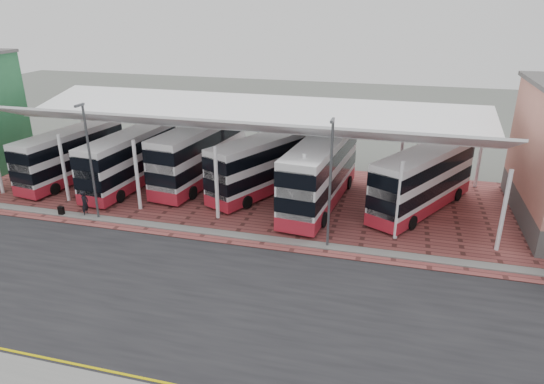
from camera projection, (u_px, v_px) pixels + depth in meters
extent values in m
plane|color=#50534D|center=(269.00, 299.00, 24.67)|extent=(140.00, 140.00, 0.00)
cube|color=black|center=(264.00, 310.00, 23.77)|extent=(120.00, 14.00, 0.02)
cube|color=brown|center=(341.00, 205.00, 35.85)|extent=(72.00, 16.00, 0.06)
cube|color=slate|center=(295.00, 243.00, 30.21)|extent=(120.00, 0.80, 0.14)
cylinder|color=white|center=(84.00, 131.00, 47.07)|extent=(0.26, 0.26, 4.60)
cylinder|color=white|center=(64.00, 169.00, 35.65)|extent=(0.26, 0.26, 5.20)
cylinder|color=white|center=(139.00, 135.00, 45.63)|extent=(0.26, 0.26, 4.60)
cylinder|color=white|center=(137.00, 176.00, 34.21)|extent=(0.26, 0.26, 5.20)
cylinder|color=white|center=(199.00, 139.00, 44.20)|extent=(0.26, 0.26, 4.60)
cylinder|color=white|center=(217.00, 183.00, 32.77)|extent=(0.26, 0.26, 5.20)
cylinder|color=white|center=(262.00, 144.00, 42.76)|extent=(0.26, 0.26, 4.60)
cylinder|color=white|center=(303.00, 192.00, 31.34)|extent=(0.26, 0.26, 5.20)
cylinder|color=white|center=(329.00, 149.00, 41.32)|extent=(0.26, 0.26, 4.60)
cylinder|color=white|center=(399.00, 201.00, 29.90)|extent=(0.26, 0.26, 5.20)
cylinder|color=white|center=(401.00, 154.00, 39.88)|extent=(0.26, 0.26, 4.60)
cylinder|color=white|center=(504.00, 211.00, 28.46)|extent=(0.26, 0.26, 5.20)
cylinder|color=white|center=(479.00, 160.00, 38.44)|extent=(0.26, 0.26, 4.60)
cube|color=white|center=(226.00, 125.00, 33.45)|extent=(37.00, 4.95, 1.95)
cube|color=white|center=(250.00, 111.00, 38.55)|extent=(37.00, 7.12, 1.43)
cylinder|color=#4B4D52|center=(91.00, 164.00, 32.20)|extent=(0.16, 0.16, 8.00)
cube|color=#4B4D52|center=(79.00, 105.00, 30.45)|extent=(0.15, 0.90, 0.15)
cylinder|color=#4B4D52|center=(330.00, 186.00, 28.36)|extent=(0.16, 0.16, 8.00)
cube|color=#4B4D52|center=(332.00, 120.00, 26.61)|extent=(0.15, 0.90, 0.15)
cube|color=white|center=(71.00, 154.00, 40.09)|extent=(3.77, 10.42, 3.98)
cube|color=#AE1F2F|center=(74.00, 172.00, 40.69)|extent=(3.81, 10.46, 0.83)
cube|color=black|center=(72.00, 159.00, 40.24)|extent=(3.81, 10.46, 0.88)
cube|color=black|center=(69.00, 141.00, 39.69)|extent=(3.81, 10.46, 0.88)
cube|color=black|center=(20.00, 174.00, 35.81)|extent=(2.08, 0.39, 3.33)
cylinder|color=black|center=(33.00, 185.00, 38.38)|extent=(0.39, 0.95, 0.93)
cylinder|color=black|center=(55.00, 189.00, 37.53)|extent=(0.39, 0.95, 0.93)
cylinder|color=black|center=(91.00, 161.00, 43.95)|extent=(0.39, 0.95, 0.93)
cylinder|color=black|center=(112.00, 164.00, 43.10)|extent=(0.39, 0.95, 0.93)
cube|color=white|center=(130.00, 158.00, 38.75)|extent=(3.22, 10.62, 4.09)
cube|color=#AE1F2F|center=(133.00, 178.00, 39.36)|extent=(3.26, 10.66, 0.86)
cube|color=black|center=(131.00, 164.00, 38.91)|extent=(3.26, 10.66, 0.90)
cube|color=black|center=(129.00, 145.00, 38.34)|extent=(3.26, 10.66, 0.90)
cube|color=black|center=(87.00, 181.00, 34.25)|extent=(2.14, 0.27, 3.42)
cylinder|color=black|center=(94.00, 192.00, 36.86)|extent=(0.34, 0.97, 0.95)
cylinder|color=black|center=(120.00, 196.00, 36.12)|extent=(0.34, 0.97, 0.95)
cylinder|color=black|center=(144.00, 166.00, 42.71)|extent=(0.34, 0.97, 0.95)
cylinder|color=black|center=(167.00, 169.00, 41.97)|extent=(0.34, 0.97, 0.95)
cube|color=white|center=(201.00, 152.00, 39.52)|extent=(4.10, 11.74, 4.49)
cube|color=#AE1F2F|center=(202.00, 173.00, 40.20)|extent=(4.15, 11.78, 0.94)
cube|color=black|center=(201.00, 158.00, 39.69)|extent=(4.15, 11.78, 0.99)
cube|color=black|center=(200.00, 138.00, 39.07)|extent=(4.15, 11.78, 0.99)
cube|color=black|center=(160.00, 175.00, 34.67)|extent=(2.34, 0.41, 3.76)
cylinder|color=black|center=(163.00, 188.00, 37.56)|extent=(0.43, 1.07, 1.04)
cylinder|color=black|center=(192.00, 193.00, 36.63)|extent=(0.43, 1.07, 1.04)
cylinder|color=black|center=(210.00, 161.00, 43.87)|extent=(0.43, 1.07, 1.04)
cylinder|color=black|center=(236.00, 164.00, 42.94)|extent=(0.43, 1.07, 1.04)
cube|color=white|center=(265.00, 163.00, 37.48)|extent=(6.77, 10.65, 4.16)
cube|color=#AE1F2F|center=(265.00, 184.00, 38.11)|extent=(6.82, 10.71, 0.87)
cube|color=black|center=(265.00, 169.00, 37.65)|extent=(6.82, 10.71, 0.92)
cube|color=black|center=(265.00, 149.00, 37.07)|extent=(6.82, 10.71, 0.92)
cube|color=black|center=(215.00, 183.00, 33.79)|extent=(2.01, 1.02, 3.49)
cylinder|color=black|center=(223.00, 194.00, 36.49)|extent=(0.66, 0.99, 0.97)
cylinder|color=black|center=(247.00, 202.00, 35.03)|extent=(0.66, 0.99, 0.97)
cylinder|color=black|center=(281.00, 171.00, 41.30)|extent=(0.66, 0.99, 0.97)
cylinder|color=black|center=(304.00, 178.00, 39.84)|extent=(0.66, 0.99, 0.97)
cube|color=white|center=(320.00, 171.00, 35.09)|extent=(3.93, 11.98, 4.60)
cube|color=#AE1F2F|center=(319.00, 195.00, 35.78)|extent=(3.98, 12.02, 0.96)
cube|color=black|center=(320.00, 177.00, 35.26)|extent=(3.98, 12.02, 1.02)
cube|color=black|center=(321.00, 155.00, 34.63)|extent=(3.98, 12.02, 1.02)
cube|color=black|center=(295.00, 201.00, 30.08)|extent=(2.40, 0.37, 3.85)
cylinder|color=black|center=(285.00, 214.00, 33.03)|extent=(0.41, 1.09, 1.07)
cylinder|color=black|center=(323.00, 220.00, 32.13)|extent=(0.41, 1.09, 1.07)
cylinder|color=black|center=(316.00, 178.00, 39.55)|extent=(0.41, 1.09, 1.07)
cylinder|color=black|center=(349.00, 182.00, 38.65)|extent=(0.41, 1.09, 1.07)
cube|color=white|center=(423.00, 179.00, 34.20)|extent=(7.30, 10.54, 4.18)
cube|color=#AE1F2F|center=(421.00, 201.00, 34.83)|extent=(7.35, 10.59, 0.88)
cube|color=black|center=(423.00, 185.00, 34.36)|extent=(7.35, 10.59, 0.92)
cube|color=black|center=(425.00, 164.00, 33.79)|extent=(7.35, 10.59, 0.92)
cube|color=black|center=(383.00, 201.00, 30.69)|extent=(1.96, 1.14, 3.50)
cylinder|color=black|center=(380.00, 212.00, 33.38)|extent=(0.71, 0.98, 0.97)
cylinder|color=black|center=(412.00, 223.00, 31.81)|extent=(0.71, 0.98, 0.97)
cylinder|color=black|center=(427.00, 186.00, 37.96)|extent=(0.71, 0.98, 0.97)
cylinder|color=black|center=(457.00, 194.00, 36.40)|extent=(0.71, 0.98, 0.97)
imported|color=black|center=(85.00, 203.00, 33.76)|extent=(0.48, 0.69, 1.80)
cube|color=black|center=(61.00, 211.00, 33.96)|extent=(0.37, 0.27, 0.64)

